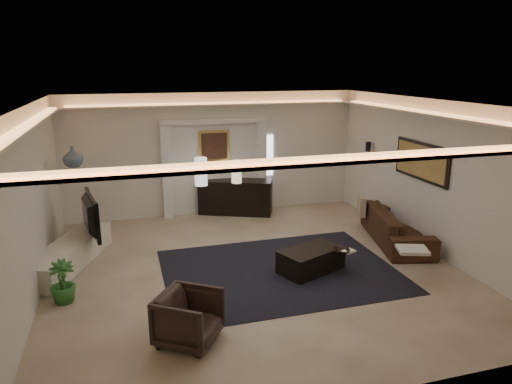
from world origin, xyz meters
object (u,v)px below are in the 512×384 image
object	(u,v)px
console	(236,197)
coffee_table	(311,260)
sofa	(397,226)
armchair	(189,318)

from	to	relation	value
console	coffee_table	size ratio (longest dim) A/B	1.56
coffee_table	sofa	bearing A→B (deg)	-2.39
sofa	armchair	distance (m)	5.17
sofa	coffee_table	size ratio (longest dim) A/B	2.02
coffee_table	armchair	xyz separation A→B (m)	(-2.37, -1.57, 0.14)
armchair	coffee_table	bearing A→B (deg)	-21.95
coffee_table	armchair	distance (m)	2.84
coffee_table	console	bearing A→B (deg)	74.88
console	armchair	size ratio (longest dim) A/B	2.33
console	armchair	xyz separation A→B (m)	(-1.90, -5.16, -0.06)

